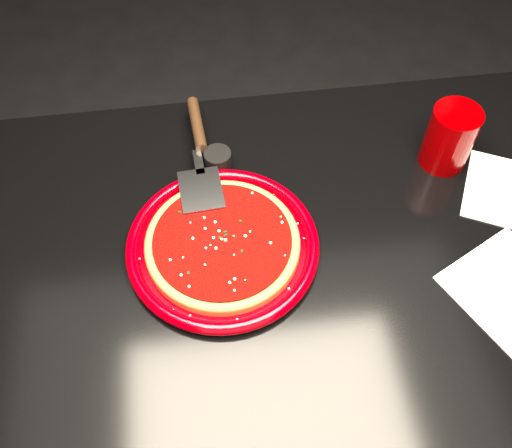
{
  "coord_description": "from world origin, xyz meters",
  "views": [
    {
      "loc": [
        -0.11,
        -0.48,
        1.56
      ],
      "look_at": [
        -0.04,
        0.07,
        0.77
      ],
      "focal_mm": 40.0,
      "sensor_mm": 36.0,
      "label": 1
    }
  ],
  "objects_px": {
    "table": "(279,350)",
    "pizza_server": "(200,153)",
    "ramekin": "(218,160)",
    "cup": "(450,138)",
    "plate": "(223,245)"
  },
  "relations": [
    {
      "from": "table",
      "to": "pizza_server",
      "type": "bearing_deg",
      "value": 118.89
    },
    {
      "from": "pizza_server",
      "to": "cup",
      "type": "relative_size",
      "value": 2.57
    },
    {
      "from": "table",
      "to": "pizza_server",
      "type": "xyz_separation_m",
      "value": [
        -0.12,
        0.22,
        0.42
      ]
    },
    {
      "from": "table",
      "to": "plate",
      "type": "xyz_separation_m",
      "value": [
        -0.1,
        0.04,
        0.39
      ]
    },
    {
      "from": "pizza_server",
      "to": "ramekin",
      "type": "distance_m",
      "value": 0.04
    },
    {
      "from": "plate",
      "to": "ramekin",
      "type": "xyz_separation_m",
      "value": [
        0.01,
        0.18,
        0.01
      ]
    },
    {
      "from": "table",
      "to": "ramekin",
      "type": "height_order",
      "value": "ramekin"
    },
    {
      "from": "ramekin",
      "to": "cup",
      "type": "bearing_deg",
      "value": -5.31
    },
    {
      "from": "ramekin",
      "to": "plate",
      "type": "bearing_deg",
      "value": -93.18
    },
    {
      "from": "plate",
      "to": "table",
      "type": "bearing_deg",
      "value": -20.77
    },
    {
      "from": "cup",
      "to": "ramekin",
      "type": "height_order",
      "value": "cup"
    },
    {
      "from": "plate",
      "to": "ramekin",
      "type": "bearing_deg",
      "value": 86.82
    },
    {
      "from": "table",
      "to": "ramekin",
      "type": "xyz_separation_m",
      "value": [
        -0.09,
        0.22,
        0.39
      ]
    },
    {
      "from": "table",
      "to": "plate",
      "type": "distance_m",
      "value": 0.4
    },
    {
      "from": "plate",
      "to": "pizza_server",
      "type": "relative_size",
      "value": 1.04
    }
  ]
}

